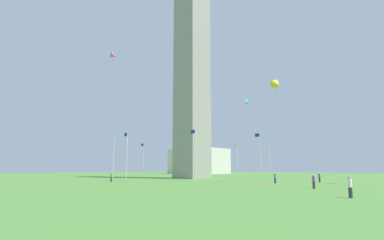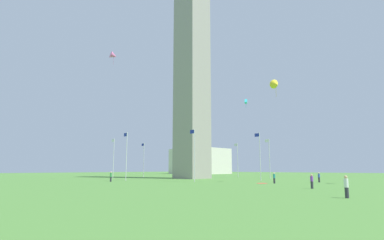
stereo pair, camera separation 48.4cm
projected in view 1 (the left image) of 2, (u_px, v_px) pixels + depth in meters
ground_plane at (192, 179)px, 71.14m from camera, size 260.00×260.00×0.00m
obelisk_monument at (192, 57)px, 75.60m from camera, size 6.37×6.37×57.93m
flagpole_n at (143, 158)px, 84.09m from camera, size 1.12×0.14×9.13m
flagpole_ne at (113, 157)px, 71.40m from camera, size 1.12×0.14×9.13m
flagpole_e at (127, 154)px, 59.02m from camera, size 1.12×0.14×9.13m
flagpole_se at (195, 153)px, 54.21m from camera, size 1.12×0.14×9.13m
flagpole_s at (260, 154)px, 59.78m from camera, size 1.12×0.14×9.13m
flagpole_sw at (269, 157)px, 72.48m from camera, size 1.12×0.14×9.13m
flagpole_w at (237, 158)px, 84.86m from camera, size 1.12×0.14×9.13m
flagpole_nw at (190, 159)px, 89.67m from camera, size 1.12×0.14×9.13m
person_teal_shirt at (275, 178)px, 47.67m from camera, size 0.32×0.32×1.66m
person_blue_shirt at (319, 177)px, 51.50m from camera, size 0.32×0.32×1.65m
person_white_shirt at (350, 187)px, 24.06m from camera, size 0.32×0.32×1.71m
person_green_shirt at (111, 177)px, 53.88m from camera, size 0.32×0.32×1.73m
person_purple_shirt at (314, 181)px, 35.32m from camera, size 0.32×0.32×1.62m
kite_cyan_box at (247, 101)px, 53.73m from camera, size 0.67×0.84×1.54m
kite_yellow_delta at (276, 85)px, 52.14m from camera, size 2.34×2.27×3.06m
kite_pink_delta at (114, 55)px, 66.43m from camera, size 1.82×1.96×2.88m
distant_building at (199, 161)px, 137.72m from camera, size 22.40×16.75×10.85m
picnic_blanket_near_first_person at (263, 183)px, 47.91m from camera, size 2.26×2.26×0.01m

